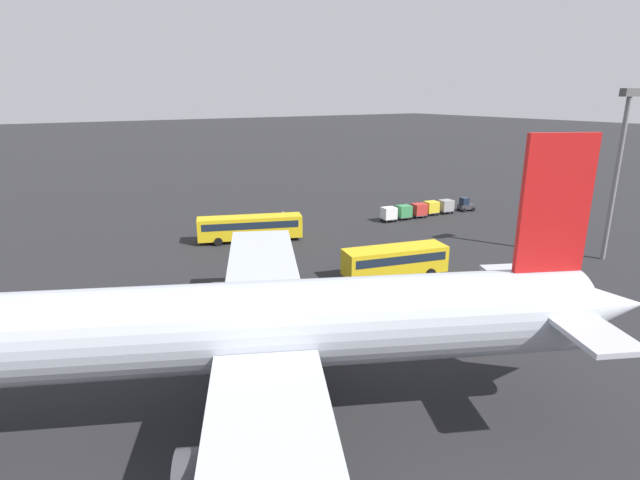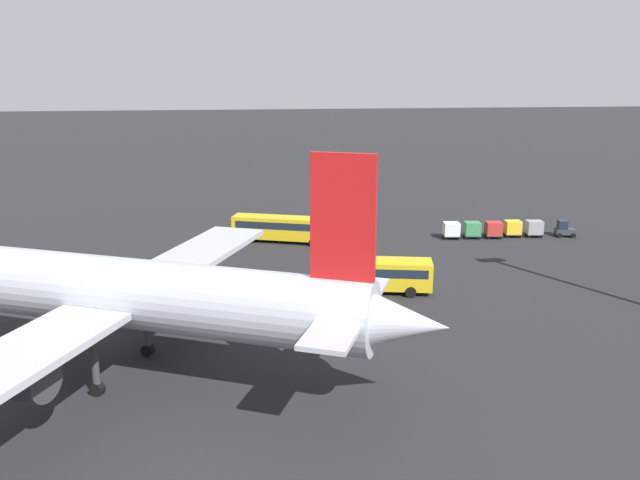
# 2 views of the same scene
# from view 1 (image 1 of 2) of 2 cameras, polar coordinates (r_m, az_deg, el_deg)

# --- Properties ---
(ground_plane) EXTENTS (600.00, 600.00, 0.00)m
(ground_plane) POSITION_cam_1_polar(r_m,az_deg,el_deg) (66.88, -5.30, 1.16)
(ground_plane) COLOR #232326
(airplane) EXTENTS (43.64, 38.05, 15.62)m
(airplane) POSITION_cam_1_polar(r_m,az_deg,el_deg) (26.43, -9.25, -9.91)
(airplane) COLOR #B2B7C1
(airplane) RESTS_ON ground
(shuttle_bus_near) EXTENTS (12.70, 6.81, 3.11)m
(shuttle_bus_near) POSITION_cam_1_polar(r_m,az_deg,el_deg) (61.67, -8.00, 1.56)
(shuttle_bus_near) COLOR gold
(shuttle_bus_near) RESTS_ON ground
(shuttle_bus_far) EXTENTS (10.76, 5.23, 3.04)m
(shuttle_bus_far) POSITION_cam_1_polar(r_m,az_deg,el_deg) (49.61, 8.57, -2.19)
(shuttle_bus_far) COLOR gold
(shuttle_bus_far) RESTS_ON ground
(baggage_tug) EXTENTS (2.61, 2.05, 2.10)m
(baggage_tug) POSITION_cam_1_polar(r_m,az_deg,el_deg) (80.56, 16.30, 3.87)
(baggage_tug) COLOR #333338
(baggage_tug) RESTS_ON ground
(worker_person) EXTENTS (0.38, 0.38, 1.74)m
(worker_person) POSITION_cam_1_polar(r_m,az_deg,el_deg) (69.75, -4.26, 2.56)
(worker_person) COLOR #1E1E2D
(worker_person) RESTS_ON ground
(cargo_cart_grey) EXTENTS (2.21, 1.94, 2.06)m
(cargo_cart_grey) POSITION_cam_1_polar(r_m,az_deg,el_deg) (77.99, 14.20, 3.82)
(cargo_cart_grey) COLOR #38383D
(cargo_cart_grey) RESTS_ON ground
(cargo_cart_yellow) EXTENTS (2.21, 1.94, 2.06)m
(cargo_cart_yellow) POSITION_cam_1_polar(r_m,az_deg,el_deg) (76.40, 12.60, 3.68)
(cargo_cart_yellow) COLOR #38383D
(cargo_cart_yellow) RESTS_ON ground
(cargo_cart_red) EXTENTS (2.21, 1.94, 2.06)m
(cargo_cart_red) POSITION_cam_1_polar(r_m,az_deg,el_deg) (74.44, 11.25, 3.43)
(cargo_cart_red) COLOR #38383D
(cargo_cart_red) RESTS_ON ground
(cargo_cart_green) EXTENTS (2.21, 1.94, 2.06)m
(cargo_cart_green) POSITION_cam_1_polar(r_m,az_deg,el_deg) (72.90, 9.57, 3.24)
(cargo_cart_green) COLOR #38383D
(cargo_cart_green) RESTS_ON ground
(cargo_cart_white) EXTENTS (2.21, 1.94, 2.06)m
(cargo_cart_white) POSITION_cam_1_polar(r_m,az_deg,el_deg) (71.32, 7.88, 3.03)
(cargo_cart_white) COLOR #38383D
(cargo_cart_white) RESTS_ON ground
(light_pole) EXTENTS (2.80, 0.70, 18.00)m
(light_pole) POSITION_cam_1_polar(r_m,az_deg,el_deg) (61.02, 31.00, 7.99)
(light_pole) COLOR slate
(light_pole) RESTS_ON ground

